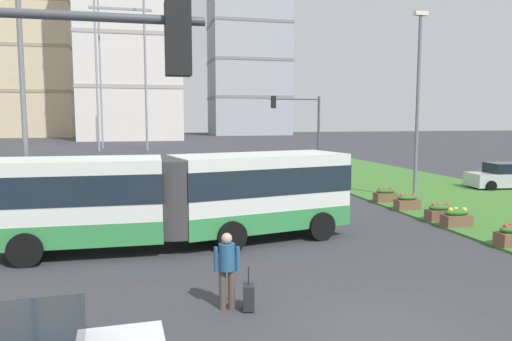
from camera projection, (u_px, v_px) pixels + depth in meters
name	position (u px, v px, depth m)	size (l,w,h in m)	color
ground_plane	(380.00, 331.00, 9.76)	(260.00, 260.00, 0.00)	#38383D
grass_median	(510.00, 211.00, 22.08)	(10.00, 70.00, 0.08)	#3D752D
articulated_bus	(180.00, 196.00, 16.26)	(11.94, 3.82, 3.00)	silver
car_grey_wagon	(118.00, 178.00, 28.37)	(4.51, 2.26, 1.58)	slate
car_silver_hatch	(506.00, 176.00, 29.15)	(4.58, 2.42, 1.58)	#B7BABF
pedestrian_crossing	(227.00, 265.00, 10.80)	(0.57, 0.36, 1.74)	#4C4238
rolling_suitcase	(249.00, 297.00, 10.79)	(0.30, 0.40, 0.97)	#232328
flower_planter_2	(457.00, 217.00, 18.86)	(1.10, 0.56, 0.74)	brown
flower_planter_3	(440.00, 212.00, 19.91)	(1.10, 0.56, 0.74)	brown
flower_planter_4	(407.00, 202.00, 22.35)	(1.10, 0.56, 0.74)	brown
flower_planter_5	(385.00, 195.00, 24.36)	(1.10, 0.56, 0.74)	brown
traffic_light_far_right	(302.00, 123.00, 31.92)	(3.49, 0.28, 5.67)	#474C51
streetlight_left	(23.00, 101.00, 16.56)	(0.70, 0.28, 8.81)	slate
streetlight_median	(418.00, 99.00, 24.71)	(0.70, 0.28, 9.56)	slate
apartment_tower_west	(21.00, 29.00, 107.07)	(21.74, 16.09, 47.57)	beige
apartment_tower_westcentre	(129.00, 15.00, 92.48)	(19.18, 15.19, 47.60)	silver
apartment_tower_centre	(249.00, 63.00, 120.48)	(19.02, 14.58, 35.40)	#9EA3AD
transmission_pylon	(121.00, 32.00, 63.59)	(9.00, 6.24, 28.07)	gray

